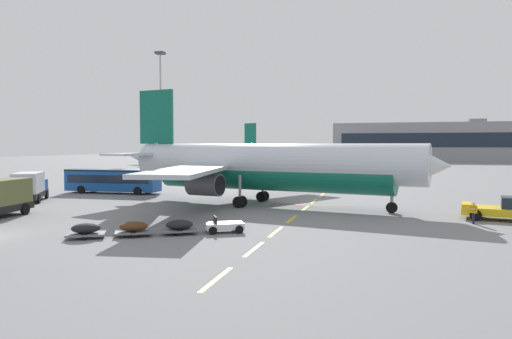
{
  "coord_description": "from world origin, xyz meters",
  "views": [
    {
      "loc": [
        25.22,
        -24.42,
        6.06
      ],
      "look_at": [
        10.4,
        29.19,
        3.11
      ],
      "focal_mm": 32.56,
      "sensor_mm": 36.0,
      "label": 1
    }
  ],
  "objects": [
    {
      "name": "ground",
      "position": [
        40.0,
        40.0,
        0.0
      ],
      "size": [
        400.0,
        400.0,
        0.0
      ],
      "primitive_type": "plane",
      "color": "slate"
    },
    {
      "name": "apron_paint_markings",
      "position": [
        18.0,
        36.31,
        0.0
      ],
      "size": [
        8.0,
        95.51,
        0.01
      ],
      "color": "yellow",
      "rests_on": "ground"
    },
    {
      "name": "airliner_foreground",
      "position": [
        13.67,
        20.57,
        3.95
      ],
      "size": [
        34.7,
        34.05,
        12.2
      ],
      "color": "silver",
      "rests_on": "ground"
    },
    {
      "name": "pushback_tug",
      "position": [
        34.73,
        16.66,
        0.9
      ],
      "size": [
        6.41,
        4.02,
        2.08
      ],
      "color": "yellow",
      "rests_on": "ground"
    },
    {
      "name": "airliner_mid_left",
      "position": [
        0.58,
        93.89,
        3.93
      ],
      "size": [
        32.66,
        30.76,
        12.14
      ],
      "color": "white",
      "rests_on": "ground"
    },
    {
      "name": "airliner_far_center",
      "position": [
        -37.08,
        105.47,
        3.04
      ],
      "size": [
        26.65,
        26.78,
        9.4
      ],
      "color": "white",
      "rests_on": "ground"
    },
    {
      "name": "apron_shuttle_bus",
      "position": [
        -7.59,
        26.75,
        1.75
      ],
      "size": [
        12.13,
        3.4,
        3.0
      ],
      "color": "#194C99",
      "rests_on": "ground"
    },
    {
      "name": "fuel_service_truck",
      "position": [
        -11.32,
        16.81,
        1.65
      ],
      "size": [
        5.57,
        7.26,
        3.14
      ],
      "color": "black",
      "rests_on": "ground"
    },
    {
      "name": "baggage_train",
      "position": [
        10.6,
        3.55,
        0.53
      ],
      "size": [
        10.87,
        6.87,
        1.14
      ],
      "color": "silver",
      "rests_on": "ground"
    },
    {
      "name": "ground_crew_worker",
      "position": [
        31.93,
        14.16,
        0.94
      ],
      "size": [
        0.48,
        0.6,
        1.66
      ],
      "color": "#191E38",
      "rests_on": "ground"
    },
    {
      "name": "apron_light_mast_near",
      "position": [
        -20.59,
        65.41,
        15.91
      ],
      "size": [
        1.8,
        1.8,
        25.67
      ],
      "color": "slate",
      "rests_on": "ground"
    },
    {
      "name": "terminal_satellite",
      "position": [
        46.64,
        166.29,
        7.14
      ],
      "size": [
        80.28,
        28.05,
        15.86
      ],
      "color": "gray",
      "rests_on": "ground"
    }
  ]
}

